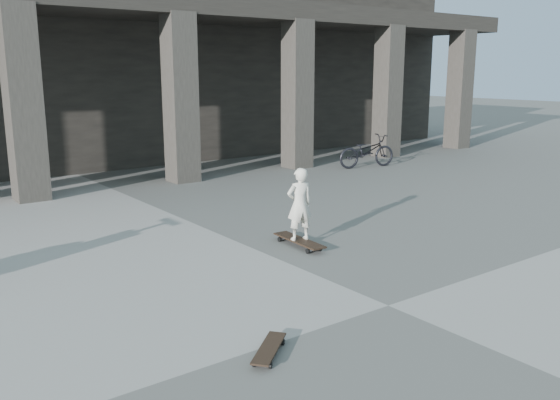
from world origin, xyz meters
TOP-DOWN VIEW (x-y plane):
  - ground at (0.00, 0.00)m, footprint 90.00×90.00m
  - colonnade at (-0.00, 13.77)m, footprint 28.00×8.82m
  - longboard at (0.64, 2.48)m, footprint 0.31×1.10m
  - skateboard_spare at (-1.83, -0.17)m, footprint 0.66×0.58m
  - child at (0.64, 2.48)m, footprint 0.46×0.35m
  - bicycle at (6.89, 7.30)m, footprint 1.83×0.96m

SIDE VIEW (x-z plane):
  - ground at x=0.00m, z-range 0.00..0.00m
  - skateboard_spare at x=-1.83m, z-range 0.02..0.11m
  - longboard at x=0.64m, z-range 0.03..0.14m
  - bicycle at x=6.89m, z-range 0.00..0.91m
  - child at x=0.64m, z-range 0.11..1.24m
  - colonnade at x=0.00m, z-range 0.03..6.03m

